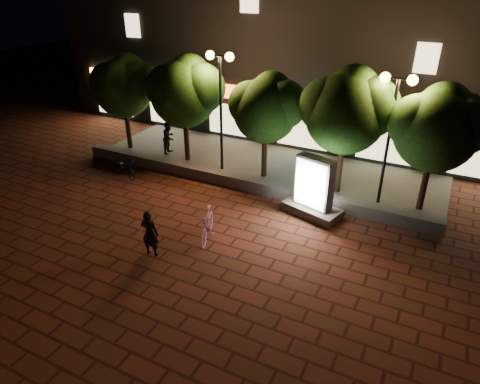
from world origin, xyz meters
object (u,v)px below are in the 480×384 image
Objects in this scene: scooter_parked at (125,168)px; scooter_pink at (207,225)px; street_lamp_right at (394,107)px; ad_kiosk at (313,192)px; tree_far_left at (124,84)px; tree_mid at (267,106)px; pedestrian at (169,137)px; tree_far_right at (439,126)px; street_lamp_left at (220,82)px; tree_right at (348,108)px; tree_left at (185,89)px; rider at (150,233)px.

scooter_pink is at bearing -95.40° from scooter_parked.
ad_kiosk is (-2.06, -1.95, -2.96)m from street_lamp_right.
tree_far_left is 1.03× the size of tree_mid.
tree_mid is at bearing 73.28° from scooter_pink.
tree_far_left reaches higher than pedestrian.
tree_far_right is at bearing 21.45° from scooter_pink.
street_lamp_right is 3.18× the size of scooter_parked.
ad_kiosk is at bearing -136.58° from street_lamp_right.
tree_far_left is 5.50m from street_lamp_left.
scooter_pink is 1.17× the size of scooter_parked.
scooter_parked is 0.98× the size of pedestrian.
street_lamp_right is at bearing -101.00° from pedestrian.
tree_right is 3.20m from tree_far_right.
street_lamp_left is (1.95, -0.26, 0.58)m from tree_left.
street_lamp_right is at bearing -138.95° from rider.
street_lamp_right is at bearing -57.64° from scooter_parked.
tree_far_right is 8.73m from scooter_pink.
tree_right is at bearing 170.90° from street_lamp_right.
rider is (1.15, -6.73, -3.22)m from street_lamp_left.
tree_far_right is 12.70m from scooter_parked.
tree_mid is 6.50m from tree_far_right.
street_lamp_left reaches higher than tree_right.
tree_right is (10.80, 0.00, 0.27)m from tree_far_left.
rider is 6.24m from scooter_parked.
tree_left is at bearing 108.93° from scooter_pink.
tree_mid is at bearing -0.00° from tree_left.
scooter_pink is at bearing -132.61° from street_lamp_right.
street_lamp_left reaches higher than tree_far_left.
tree_left is at bearing 0.00° from tree_far_left.
tree_mid is 2.82× the size of pedestrian.
rider is at bearing -66.15° from tree_left.
tree_far_left is at bearing 125.92° from scooter_pink.
scooter_parked is (-5.52, -2.82, -2.80)m from tree_mid.
scooter_parked is 3.11m from pedestrian.
tree_far_left reaches higher than ad_kiosk.
street_lamp_right is 3.12× the size of pedestrian.
tree_mid is at bearing -0.00° from tree_far_left.
tree_mid reaches higher than scooter_pink.
rider is (-0.90, -7.00, -2.41)m from tree_mid.
tree_left is 10.50m from tree_far_right.
ad_kiosk is (6.89, -2.21, -2.52)m from tree_left.
scooter_pink is 1.99m from rider.
tree_right reaches higher than tree_far_left.
tree_right reaches higher than pedestrian.
pedestrian reaches higher than scooter_pink.
scooter_pink is 1.14× the size of pedestrian.
street_lamp_left is (-8.55, -0.26, 0.66)m from tree_far_right.
tree_far_left is at bearing -180.00° from tree_far_right.
tree_far_left reaches higher than tree_mid.
tree_far_right is (3.20, -0.00, -0.20)m from tree_right.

